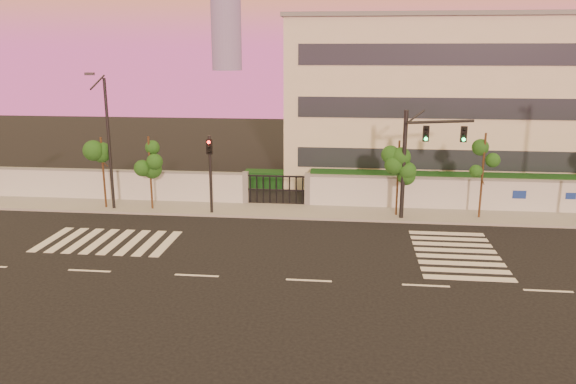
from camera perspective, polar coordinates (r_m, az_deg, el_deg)
name	(u,v)px	position (r m, az deg, el deg)	size (l,w,h in m)	color
ground	(309,281)	(24.72, 2.12, -8.98)	(120.00, 120.00, 0.00)	black
sidewalk	(322,212)	(34.59, 3.43, -2.07)	(60.00, 3.00, 0.15)	gray
perimeter_wall	(325,191)	(35.77, 3.75, 0.12)	(60.00, 0.36, 2.20)	silver
hedge_row	(342,185)	(38.46, 5.51, 0.69)	(41.00, 4.25, 1.80)	black
institutional_building	(447,99)	(45.42, 15.90, 9.09)	(24.40, 12.40, 12.25)	beige
road_markings	(283,250)	(28.34, -0.51, -5.87)	(57.00, 7.62, 0.02)	silver
street_tree_b	(103,157)	(36.56, -18.31, 3.43)	(1.56, 1.24, 4.59)	#382314
street_tree_c	(150,156)	(35.42, -13.86, 3.54)	(1.54, 1.22, 4.69)	#382314
street_tree_d	(399,161)	(33.66, 11.20, 3.09)	(1.49, 1.19, 4.65)	#382314
street_tree_e	(484,156)	(34.38, 19.31, 3.43)	(1.52, 1.21, 5.17)	#382314
traffic_signal_main	(419,152)	(33.05, 13.15, 3.97)	(4.01, 1.41, 6.47)	black
traffic_signal_secondary	(210,165)	(33.88, -7.92, 2.72)	(0.38, 0.35, 4.86)	black
streetlight_west	(107,138)	(35.82, -17.87, 5.28)	(0.51, 2.06, 8.54)	black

